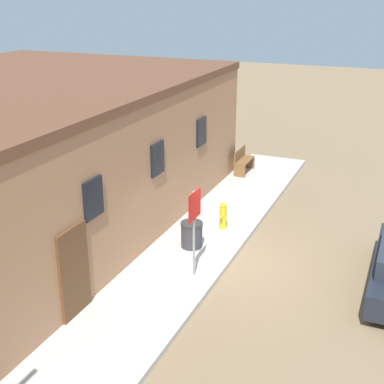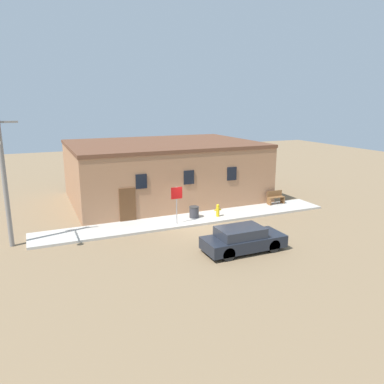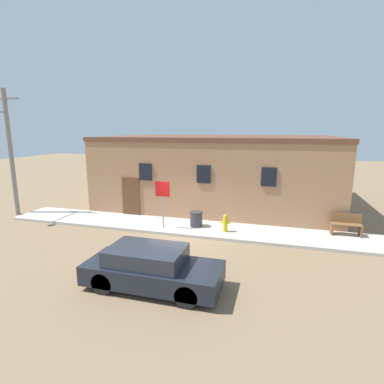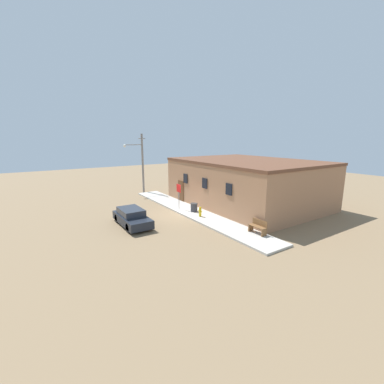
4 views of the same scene
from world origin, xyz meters
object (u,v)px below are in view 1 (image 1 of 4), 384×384
object	(u,v)px
bench	(243,161)
trash_bin	(192,235)
stop_sign	(194,217)
fire_hydrant	(223,216)

from	to	relation	value
bench	trash_bin	xyz separation A→B (m)	(-6.70, -0.68, -0.08)
stop_sign	bench	world-z (taller)	stop_sign
stop_sign	trash_bin	size ratio (longest dim) A/B	3.10
fire_hydrant	bench	xyz separation A→B (m)	(5.22, 1.06, 0.04)
bench	fire_hydrant	bearing A→B (deg)	-168.49
fire_hydrant	bench	size ratio (longest dim) A/B	0.65
stop_sign	trash_bin	xyz separation A→B (m)	(1.44, 0.68, -1.22)
bench	trash_bin	bearing A→B (deg)	-174.22
fire_hydrant	bench	bearing A→B (deg)	11.51
trash_bin	fire_hydrant	bearing A→B (deg)	-14.51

